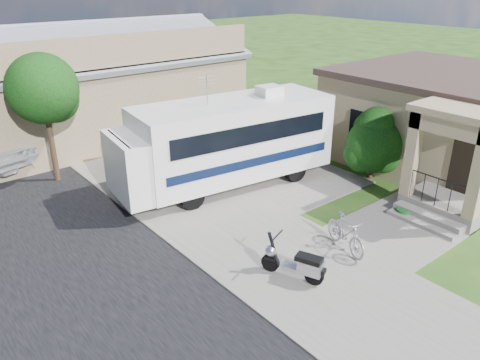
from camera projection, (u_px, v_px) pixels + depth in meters
ground at (311, 247)px, 12.92m from camera, size 120.00×120.00×0.00m
sidewalk_slab at (117, 155)px, 19.42m from camera, size 4.00×80.00×0.06m
driveway_slab at (248, 181)px, 16.97m from camera, size 7.00×6.00×0.05m
walk_slab at (405, 226)px, 13.94m from camera, size 4.00×3.00×0.05m
house at (442, 117)px, 18.36m from camera, size 9.47×7.80×3.54m
warehouse at (95, 88)px, 22.03m from camera, size 12.50×8.40×5.04m
street_tree_a at (46, 92)px, 15.89m from camera, size 2.44×2.40×4.58m
motorhome at (226, 140)px, 16.04m from camera, size 7.92×3.33×3.94m
shrub at (374, 142)px, 16.76m from camera, size 2.20×2.10×2.71m
scooter at (297, 264)px, 11.30m from camera, size 0.88×1.60×1.10m
bicycle at (346, 235)px, 12.50m from camera, size 0.93×1.74×1.01m
garden_hose at (404, 213)px, 14.52m from camera, size 0.46×0.46×0.21m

